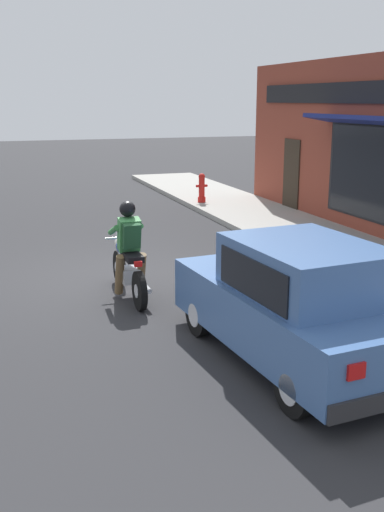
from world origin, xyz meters
The scene contains 6 objects.
ground_plane centered at (0.00, 0.00, 0.00)m, with size 80.00×80.00×0.00m, color #2B2B2D.
sidewalk_curb centered at (4.92, 3.00, 0.07)m, with size 2.60×22.00×0.14m, color #9E9B93.
storefront_building centered at (6.45, 1.77, 2.11)m, with size 1.25×11.31×4.20m.
motorcycle_with_rider centered at (-0.03, -1.18, 0.68)m, with size 0.56×2.02×1.62m.
car_hatchback centered at (1.33, -4.32, 0.77)m, with size 1.93×3.90×1.57m.
fire_hydrant centered at (4.07, 6.63, 0.57)m, with size 0.36×0.24×0.88m.
Camera 1 is at (-2.14, -10.48, 3.18)m, focal length 42.00 mm.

